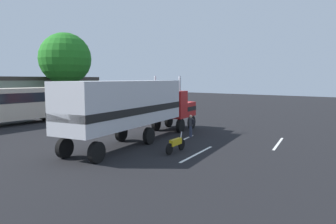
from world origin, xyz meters
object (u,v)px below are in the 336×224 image
Objects in this scene: tree_left at (65,59)px; parked_bus at (10,103)px; semi_truck at (135,105)px; person_bystander at (191,125)px; motorcycle at (176,144)px.

parked_bus is at bearing -143.31° from tree_left.
tree_left is (9.58, 23.10, 4.44)m from semi_truck.
person_bystander is at bearing -70.56° from parked_bus.
semi_truck reaches higher than motorcycle.
parked_bus reaches higher than motorcycle.
person_bystander is at bearing -102.70° from tree_left.
parked_bus is 15.02m from tree_left.
tree_left reaches higher than parked_bus.
tree_left is at bearing 36.69° from parked_bus.
parked_bus is 18.65m from motorcycle.
tree_left is (11.38, 8.48, 4.90)m from parked_bus.
person_bystander reaches higher than motorcycle.
semi_truck is 4.64m from person_bystander.
person_bystander is 5.07m from motorcycle.
semi_truck is 14.74m from parked_bus.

